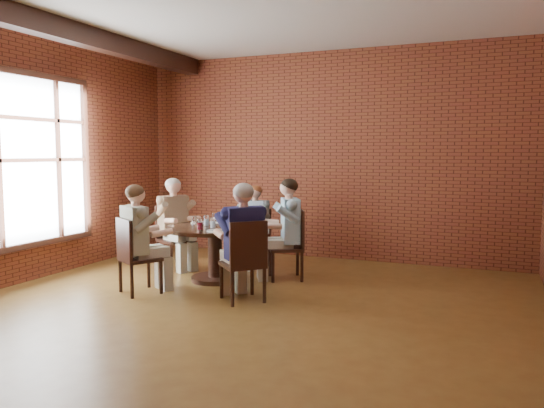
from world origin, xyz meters
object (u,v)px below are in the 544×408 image
at_px(chair_c, 172,234).
at_px(diner_d, 140,239).
at_px(chair_a, 292,242).
at_px(chair_e, 245,259).
at_px(dining_table, 215,242).
at_px(diner_a, 286,229).
at_px(chair_b, 257,235).
at_px(diner_e, 242,242).
at_px(diner_c, 175,224).
at_px(chair_d, 133,253).
at_px(smartphone, 243,230).
at_px(diner_b, 254,226).

height_order(chair_c, diner_d, diner_d).
xyz_separation_m(chair_a, chair_e, (-0.10, -1.32, 0.00)).
distance_m(dining_table, diner_d, 1.08).
bearing_deg(diner_a, chair_e, -28.98).
distance_m(chair_c, chair_e, 2.26).
bearing_deg(chair_b, diner_e, -63.73).
relative_size(dining_table, diner_c, 0.96).
relative_size(chair_d, chair_e, 0.98).
distance_m(dining_table, smartphone, 0.56).
height_order(chair_b, chair_c, chair_c).
relative_size(dining_table, diner_d, 0.97).
xyz_separation_m(chair_b, chair_e, (0.71, -1.91, 0.03)).
height_order(chair_e, diner_e, diner_e).
bearing_deg(chair_a, smartphone, -62.89).
distance_m(chair_c, diner_e, 2.18).
relative_size(chair_b, diner_e, 0.64).
xyz_separation_m(chair_b, smartphone, (0.35, -1.24, 0.27)).
relative_size(chair_a, diner_c, 0.71).
bearing_deg(smartphone, diner_d, -147.70).
height_order(chair_b, diner_d, diner_d).
height_order(chair_e, smartphone, chair_e).
distance_m(chair_a, chair_d, 2.15).
bearing_deg(smartphone, chair_d, -146.30).
height_order(dining_table, diner_b, diner_b).
distance_m(chair_b, diner_d, 2.14).
relative_size(dining_table, chair_b, 1.47).
bearing_deg(smartphone, diner_b, 103.15).
xyz_separation_m(diner_b, chair_e, (0.71, -1.83, -0.10)).
bearing_deg(chair_e, chair_a, -140.37).
bearing_deg(chair_c, chair_b, -35.95).
distance_m(chair_a, diner_e, 1.28).
height_order(dining_table, diner_d, diner_d).
bearing_deg(smartphone, diner_e, -68.84).
bearing_deg(chair_b, dining_table, -90.00).
height_order(chair_d, smartphone, chair_d).
bearing_deg(chair_d, dining_table, -90.00).
bearing_deg(chair_d, chair_a, -104.62).
bearing_deg(chair_d, diner_b, -78.74).
bearing_deg(diner_d, chair_a, -105.25).
xyz_separation_m(dining_table, chair_e, (0.84, -0.81, -0.01)).
bearing_deg(chair_c, diner_d, -136.16).
relative_size(chair_c, diner_d, 0.70).
bearing_deg(diner_d, dining_table, -90.00).
bearing_deg(chair_a, diner_b, -150.58).
height_order(chair_b, smartphone, chair_b).
distance_m(diner_e, smartphone, 0.67).
xyz_separation_m(diner_d, chair_e, (1.40, 0.11, -0.15)).
bearing_deg(diner_a, dining_table, -90.00).
xyz_separation_m(diner_c, smartphone, (1.41, -0.60, 0.07)).
distance_m(chair_b, smartphone, 1.32).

